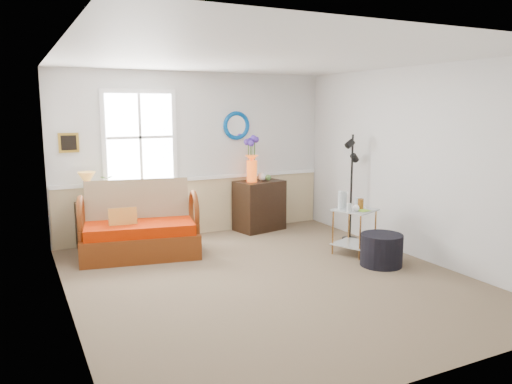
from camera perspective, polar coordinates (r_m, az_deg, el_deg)
name	(u,v)px	position (r m, az deg, el deg)	size (l,w,h in m)	color
floor	(268,279)	(6.11, 1.44, -9.95)	(4.50, 5.00, 0.01)	#6E614A
ceiling	(269,57)	(5.78, 1.55, 15.13)	(4.50, 5.00, 0.01)	white
walls	(269,173)	(5.80, 1.49, 2.24)	(4.51, 5.01, 2.60)	silver
wainscot	(198,207)	(8.19, -6.69, -1.67)	(4.46, 0.02, 0.90)	tan
chair_rail	(197,178)	(8.10, -6.73, 1.58)	(4.46, 0.04, 0.06)	white
window	(140,137)	(7.78, -13.12, 6.10)	(1.14, 0.06, 1.44)	white
picture	(69,143)	(7.62, -20.63, 5.29)	(0.28, 0.03, 0.28)	gold
mirror	(236,126)	(8.29, -2.28, 7.59)	(0.47, 0.47, 0.07)	#05579B
loveseat	(139,220)	(7.08, -13.19, -3.10)	(1.58, 0.89, 1.03)	#652E0D
throw_pillow	(123,221)	(7.00, -14.96, -3.27)	(0.37, 0.09, 0.37)	#C1470D
lamp_stand	(92,227)	(7.61, -18.26, -3.77)	(0.39, 0.39, 0.69)	black
table_lamp	(87,188)	(7.52, -18.73, 0.47)	(0.25, 0.25, 0.45)	#C98836
potted_plant	(101,192)	(7.57, -17.34, 0.05)	(0.35, 0.39, 0.30)	#4E7A3A
cabinet	(259,205)	(8.39, 0.38, -1.55)	(0.78, 0.50, 0.83)	black
flower_vase	(252,160)	(8.17, -0.49, 3.73)	(0.22, 0.22, 0.74)	#E65011
side_table	(354,232)	(7.17, 11.15, -4.45)	(0.51, 0.51, 0.64)	#BE833F
tabletop_items	(353,200)	(7.06, 10.98, -0.94)	(0.42, 0.42, 0.25)	silver
floor_lamp	(351,188)	(7.84, 10.83, 0.48)	(0.24, 0.24, 1.64)	black
ottoman	(381,250)	(6.76, 14.14, -6.43)	(0.55, 0.55, 0.42)	black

